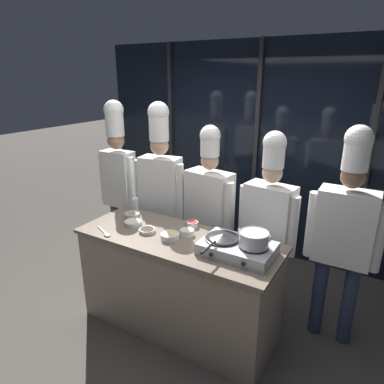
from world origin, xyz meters
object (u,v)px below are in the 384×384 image
Objects in this scene: prep_bowl_noodles at (187,232)px; chef_pastry at (269,218)px; squeeze_bottle_clear at (136,204)px; chef_apprentice at (345,227)px; frying_pan at (222,236)px; chef_line at (209,203)px; stock_pot at (254,239)px; serving_spoon_slotted at (106,233)px; chef_head at (118,173)px; prep_bowl_garlic at (133,222)px; prep_bowl_mushrooms at (132,215)px; chef_sous at (161,184)px; portable_stove at (237,248)px; prep_bowl_soy_glaze at (147,230)px; prep_bowl_bell_pepper at (192,224)px; prep_bowl_ginger at (170,236)px.

chef_pastry is (0.57, 0.50, 0.08)m from prep_bowl_noodles.
squeeze_bottle_clear is 1.99m from chef_apprentice.
chef_pastry is at bearing 72.06° from frying_pan.
chef_line is at bearing 99.02° from prep_bowl_noodles.
stock_pot is 0.67m from prep_bowl_noodles.
chef_head reaches higher than serving_spoon_slotted.
prep_bowl_garlic is at bearing 63.74° from chef_line.
prep_bowl_mushrooms is at bearing 141.18° from chef_head.
chef_pastry is (1.32, 0.30, 0.02)m from squeeze_bottle_clear.
frying_pan is 1.92× the size of stock_pot.
chef_pastry is (1.83, -0.02, -0.16)m from chef_head.
chef_sous reaches higher than stock_pot.
chef_head is (-0.70, 0.59, 0.25)m from prep_bowl_garlic.
chef_head is 1.18m from chef_line.
prep_bowl_noodles is at bearing 108.59° from chef_line.
portable_stove reaches higher than prep_bowl_noodles.
frying_pan is at bearing -14.21° from squeeze_bottle_clear.
prep_bowl_soy_glaze reaches higher than serving_spoon_slotted.
prep_bowl_soy_glaze is (0.41, -0.34, -0.07)m from squeeze_bottle_clear.
chef_pastry reaches higher than serving_spoon_slotted.
prep_bowl_soy_glaze is 0.37m from serving_spoon_slotted.
chef_head is (-0.51, 0.31, 0.18)m from squeeze_bottle_clear.
chef_line reaches higher than squeeze_bottle_clear.
stock_pot is 0.76m from prep_bowl_bell_pepper.
stock_pot reaches higher than prep_bowl_ginger.
frying_pan is at bearing -0.78° from prep_bowl_garlic.
squeeze_bottle_clear is at bearing 116.89° from prep_bowl_mushrooms.
prep_bowl_noodles is (-0.38, 0.08, -0.09)m from frying_pan.
chef_head is at bearing 157.74° from prep_bowl_noodles.
prep_bowl_ginger is at bearing 100.02° from chef_line.
chef_sous is (-0.00, 0.85, 0.23)m from serving_spoon_slotted.
chef_line is (0.66, 0.38, 0.01)m from squeeze_bottle_clear.
prep_bowl_mushrooms is (-1.33, 0.13, -0.14)m from stock_pot.
chef_pastry is (0.67, -0.08, 0.02)m from chef_line.
chef_line reaches higher than prep_bowl_bell_pepper.
stock_pot reaches higher than prep_bowl_noodles.
prep_bowl_mushrooms is at bearing 161.25° from prep_bowl_ginger.
portable_stove is at bearing 144.96° from chef_sous.
prep_bowl_noodles is 0.85× the size of prep_bowl_soy_glaze.
frying_pan is 1.18m from chef_sous.
prep_bowl_garlic is (-0.95, 0.01, -0.10)m from frying_pan.
chef_line is (0.55, 0.94, 0.09)m from serving_spoon_slotted.
portable_stove is 0.90m from chef_line.
portable_stove is at bearing -179.90° from stock_pot.
prep_bowl_bell_pepper reaches higher than prep_bowl_garlic.
squeeze_bottle_clear reaches higher than frying_pan.
serving_spoon_slotted is at bearing 81.47° from chef_sous.
portable_stove is 0.30× the size of chef_apprentice.
prep_bowl_ginger is (-0.60, -0.07, -0.02)m from portable_stove.
stock_pot is 0.59m from chef_pastry.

